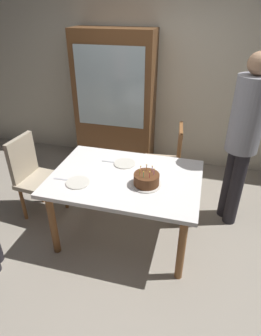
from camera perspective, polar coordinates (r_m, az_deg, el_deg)
ground at (r=3.16m, az=-0.90°, el=-13.16°), size 6.40×6.40×0.00m
back_wall at (r=4.19m, az=6.18°, el=18.21°), size 6.40×0.10×2.60m
dining_table at (r=2.75m, az=-1.01°, el=-3.32°), size 1.42×1.00×0.74m
birthday_cake at (r=2.55m, az=3.22°, el=-2.39°), size 0.28×0.28×0.18m
plate_near_celebrant at (r=2.64m, az=-10.55°, el=-2.91°), size 0.22×0.22×0.01m
plate_far_side at (r=2.90m, az=-1.16°, el=0.91°), size 0.22×0.22×0.01m
fork_near_celebrant at (r=2.72m, az=-13.45°, el=-2.25°), size 0.18×0.02×0.01m
fork_far_side at (r=2.95m, az=-4.14°, el=1.27°), size 0.18×0.02×0.01m
chair_spindle_back at (r=3.50m, az=6.70°, el=0.77°), size 0.49×0.49×0.95m
chair_upholstered at (r=3.33m, az=-18.93°, el=-1.05°), size 0.48×0.48×0.95m
person_guest at (r=3.02m, az=21.78°, el=6.19°), size 0.32×0.32×1.82m
china_cabinet at (r=4.14m, az=-3.11°, el=13.19°), size 1.10×0.45×1.90m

